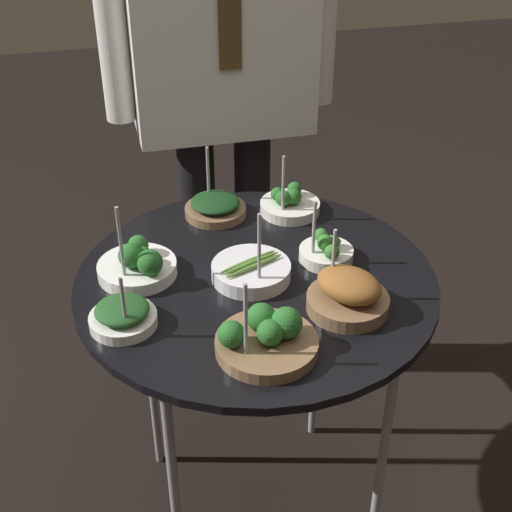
# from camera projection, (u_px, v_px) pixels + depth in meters

# --- Properties ---
(ground_plane) EXTENTS (8.00, 8.00, 0.00)m
(ground_plane) POSITION_uv_depth(u_px,v_px,m) (256.00, 508.00, 1.81)
(ground_plane) COLOR black
(serving_cart) EXTENTS (0.72, 0.72, 0.72)m
(serving_cart) POSITION_uv_depth(u_px,v_px,m) (256.00, 296.00, 1.44)
(serving_cart) COLOR black
(serving_cart) RESTS_ON ground_plane
(bowl_broccoli_mid_right) EXTENTS (0.16, 0.16, 0.18)m
(bowl_broccoli_mid_right) POSITION_uv_depth(u_px,v_px,m) (138.00, 264.00, 1.40)
(bowl_broccoli_mid_right) COLOR white
(bowl_broccoli_mid_right) RESTS_ON serving_cart
(bowl_broccoli_center) EXTENTS (0.11, 0.11, 0.14)m
(bowl_broccoli_center) POSITION_uv_depth(u_px,v_px,m) (326.00, 251.00, 1.45)
(bowl_broccoli_center) COLOR silver
(bowl_broccoli_center) RESTS_ON serving_cart
(bowl_broccoli_back_right) EXTENTS (0.18, 0.18, 0.16)m
(bowl_broccoli_back_right) POSITION_uv_depth(u_px,v_px,m) (266.00, 337.00, 1.22)
(bowl_broccoli_back_right) COLOR brown
(bowl_broccoli_back_right) RESTS_ON serving_cart
(bowl_roast_front_center) EXTENTS (0.15, 0.16, 0.15)m
(bowl_roast_front_center) POSITION_uv_depth(u_px,v_px,m) (348.00, 294.00, 1.31)
(bowl_roast_front_center) COLOR brown
(bowl_roast_front_center) RESTS_ON serving_cart
(bowl_asparagus_back_left) EXTENTS (0.16, 0.16, 0.17)m
(bowl_asparagus_back_left) POSITION_uv_depth(u_px,v_px,m) (251.00, 272.00, 1.40)
(bowl_asparagus_back_left) COLOR silver
(bowl_asparagus_back_left) RESTS_ON serving_cart
(bowl_spinach_far_rim) EXTENTS (0.12, 0.12, 0.13)m
(bowl_spinach_far_rim) POSITION_uv_depth(u_px,v_px,m) (123.00, 315.00, 1.27)
(bowl_spinach_far_rim) COLOR white
(bowl_spinach_far_rim) RESTS_ON serving_cart
(bowl_broccoli_mid_left) EXTENTS (0.14, 0.14, 0.16)m
(bowl_broccoli_mid_left) POSITION_uv_depth(u_px,v_px,m) (289.00, 203.00, 1.62)
(bowl_broccoli_mid_left) COLOR silver
(bowl_broccoli_mid_left) RESTS_ON serving_cart
(bowl_spinach_near_rim) EXTENTS (0.14, 0.14, 0.15)m
(bowl_spinach_near_rim) POSITION_uv_depth(u_px,v_px,m) (215.00, 207.00, 1.61)
(bowl_spinach_near_rim) COLOR brown
(bowl_spinach_near_rim) RESTS_ON serving_cart
(waiter_figure) EXTENTS (0.59, 0.22, 1.59)m
(waiter_figure) POSITION_uv_depth(u_px,v_px,m) (221.00, 42.00, 1.74)
(waiter_figure) COLOR black
(waiter_figure) RESTS_ON ground_plane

